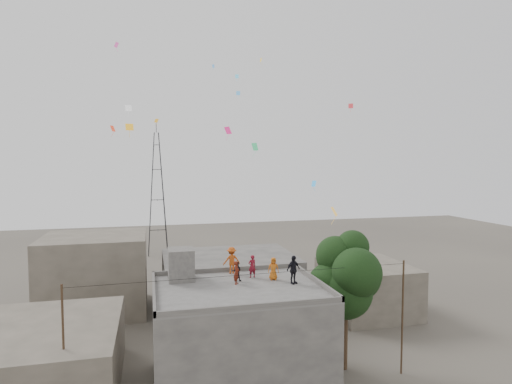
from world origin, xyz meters
TOP-DOWN VIEW (x-y plane):
  - main_building at (0.00, 0.00)m, footprint 10.00×8.00m
  - parapet at (0.00, 0.00)m, footprint 10.00×8.00m
  - stair_head_box at (-3.20, 2.60)m, footprint 1.60×1.80m
  - neighbor_west at (-11.00, 2.00)m, footprint 8.00×10.00m
  - neighbor_north at (2.00, 14.00)m, footprint 12.00×9.00m
  - neighbor_northwest at (-10.00, 16.00)m, footprint 9.00×8.00m
  - neighbor_east at (14.00, 10.00)m, footprint 7.00×8.00m
  - tree at (7.37, 0.60)m, footprint 4.90×4.60m
  - utility_line at (0.50, -1.25)m, footprint 20.12×0.62m
  - transmission_tower at (-4.00, 40.00)m, footprint 2.97×2.97m
  - person_red_adult at (1.33, 2.02)m, footprint 0.61×0.47m
  - person_orange_child at (2.53, 1.18)m, footprint 0.76×0.56m
  - person_dark_child at (0.20, 1.49)m, footprint 0.70×0.62m
  - person_dark_adult at (3.47, 0.02)m, footprint 1.12×0.82m
  - person_orange_adult at (0.24, 3.40)m, footprint 1.19×0.73m
  - person_red_child at (0.06, 0.82)m, footprint 0.54×0.62m
  - kites at (0.97, 7.37)m, footprint 19.21×17.79m

SIDE VIEW (x-z plane):
  - neighbor_west at x=-11.00m, z-range 0.00..4.00m
  - neighbor_east at x=14.00m, z-range 0.00..4.40m
  - neighbor_north at x=2.00m, z-range 0.00..5.00m
  - main_building at x=0.00m, z-range 0.00..6.10m
  - neighbor_northwest at x=-10.00m, z-range 0.00..7.00m
  - utility_line at x=0.50m, z-range 0.13..7.53m
  - tree at x=7.37m, z-range 1.55..10.65m
  - parapet at x=0.00m, z-range 6.10..6.40m
  - person_dark_child at x=0.20m, z-range 6.10..7.33m
  - person_red_child at x=0.06m, z-range 6.10..7.52m
  - person_orange_child at x=2.53m, z-range 6.10..7.54m
  - person_red_adult at x=1.33m, z-range 6.10..7.58m
  - person_dark_adult at x=3.47m, z-range 6.10..7.87m
  - person_orange_adult at x=0.24m, z-range 6.10..7.89m
  - stair_head_box at x=-3.20m, z-range 6.10..8.10m
  - transmission_tower at x=-4.00m, z-range -0.93..19.07m
  - kites at x=0.97m, z-range 9.86..22.80m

